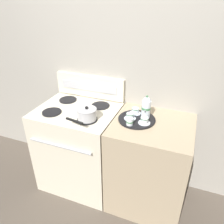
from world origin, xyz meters
The scene contains 12 objects.
ground_plane centered at (0.00, 0.00, 0.00)m, with size 6.00×6.00×0.00m, color brown.
wall_back centered at (0.00, 0.34, 1.10)m, with size 6.00×0.05×2.20m.
stove centered at (-0.35, 0.00, 0.45)m, with size 0.77×0.67×0.92m.
control_panel centered at (-0.35, 0.30, 1.03)m, with size 0.75×0.05×0.23m.
side_counter centered at (0.39, 0.00, 0.45)m, with size 0.69×0.64×0.91m.
saucepan centered at (-0.17, -0.15, 0.97)m, with size 0.20×0.27×0.12m.
serving_tray centered at (0.24, 0.01, 0.91)m, with size 0.33×0.33×0.01m.
teapot centered at (0.30, 0.08, 1.01)m, with size 0.08×0.13×0.20m.
teacup_left centered at (0.18, -0.01, 0.95)m, with size 0.10×0.10×0.05m.
teacup_right centered at (0.20, 0.10, 0.95)m, with size 0.10×0.10×0.05m.
teacup_front centered at (0.32, -0.04, 0.95)m, with size 0.10×0.10×0.05m.
creamer_jug centered at (0.21, -0.10, 0.95)m, with size 0.06×0.06×0.06m.
Camera 1 is at (0.63, -1.61, 1.89)m, focal length 35.00 mm.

